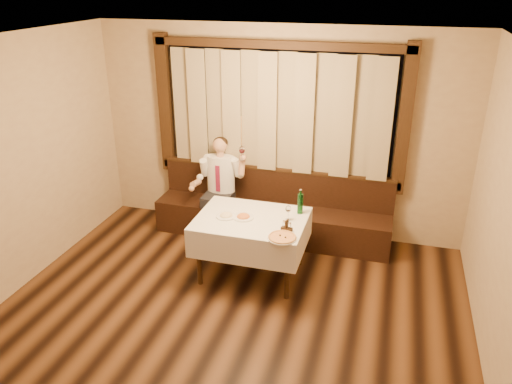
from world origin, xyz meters
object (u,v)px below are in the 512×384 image
(dining_table, at_px, (251,226))
(pizza, at_px, (282,237))
(banquette, at_px, (272,215))
(seated_man, at_px, (220,179))
(pasta_red, at_px, (243,215))
(cruet_caddy, at_px, (287,227))
(green_bottle, at_px, (300,203))
(pasta_cream, at_px, (226,214))

(dining_table, xyz_separation_m, pizza, (0.46, -0.38, 0.12))
(banquette, height_order, pizza, banquette)
(pizza, bearing_deg, seated_man, 131.90)
(pizza, xyz_separation_m, pasta_red, (-0.55, 0.36, 0.02))
(banquette, height_order, seated_man, seated_man)
(cruet_caddy, bearing_deg, pizza, -75.32)
(pizza, height_order, seated_man, seated_man)
(green_bottle, xyz_separation_m, cruet_caddy, (-0.05, -0.47, -0.08))
(banquette, distance_m, dining_table, 1.08)
(green_bottle, height_order, seated_man, seated_man)
(cruet_caddy, bearing_deg, seated_man, 153.13)
(green_bottle, bearing_deg, pasta_red, -153.66)
(dining_table, height_order, green_bottle, green_bottle)
(pasta_red, bearing_deg, seated_man, 123.50)
(seated_man, bearing_deg, pasta_cream, -66.28)
(pizza, distance_m, pasta_red, 0.65)
(pasta_red, xyz_separation_m, pasta_cream, (-0.20, -0.02, -0.00))
(pizza, bearing_deg, pasta_cream, 156.04)
(pasta_cream, bearing_deg, pizza, -23.96)
(pasta_red, height_order, green_bottle, green_bottle)
(pizza, height_order, pasta_cream, pasta_cream)
(dining_table, distance_m, pasta_red, 0.17)
(dining_table, xyz_separation_m, pasta_red, (-0.09, -0.02, 0.14))
(pasta_cream, distance_m, cruet_caddy, 0.77)
(green_bottle, distance_m, seated_man, 1.41)
(pasta_cream, bearing_deg, pasta_red, 6.86)
(pizza, relative_size, seated_man, 0.23)
(pizza, xyz_separation_m, green_bottle, (0.06, 0.66, 0.12))
(dining_table, bearing_deg, cruet_caddy, -22.53)
(banquette, bearing_deg, cruet_caddy, -69.15)
(banquette, distance_m, green_bottle, 1.08)
(pizza, relative_size, green_bottle, 1.04)
(dining_table, distance_m, seated_man, 1.19)
(pasta_red, relative_size, green_bottle, 0.81)
(pasta_red, xyz_separation_m, green_bottle, (0.61, 0.30, 0.10))
(banquette, height_order, pasta_cream, banquette)
(dining_table, height_order, pasta_cream, pasta_cream)
(pizza, relative_size, pasta_cream, 1.32)
(seated_man, bearing_deg, banquette, 6.95)
(banquette, xyz_separation_m, pizza, (0.46, -1.40, 0.46))
(green_bottle, bearing_deg, cruet_caddy, -96.58)
(pasta_red, bearing_deg, cruet_caddy, -17.00)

